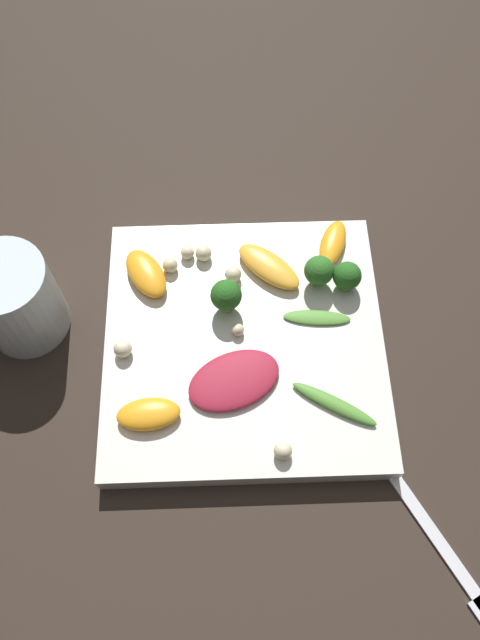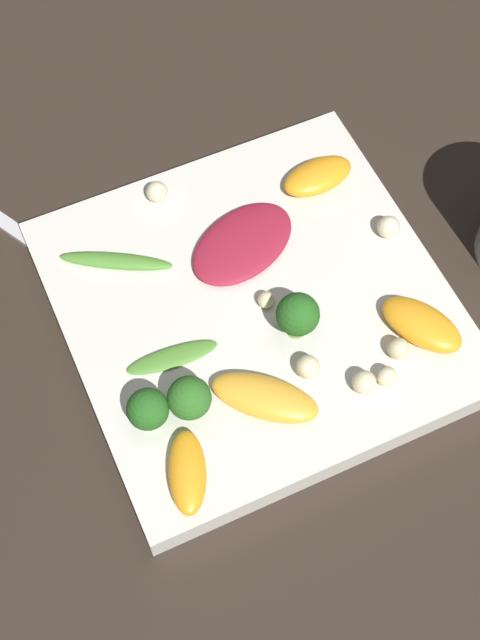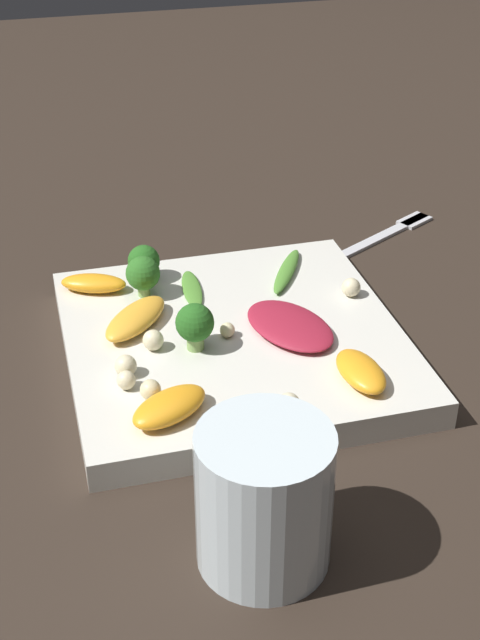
% 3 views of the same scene
% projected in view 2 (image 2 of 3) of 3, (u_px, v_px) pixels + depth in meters
% --- Properties ---
extents(ground_plane, '(2.40, 2.40, 0.00)m').
position_uv_depth(ground_plane, '(254.00, 316.00, 0.66)').
color(ground_plane, '#2D231C').
extents(plate, '(0.27, 0.27, 0.02)m').
position_uv_depth(plate, '(254.00, 308.00, 0.65)').
color(plate, silver).
rests_on(plate, ground_plane).
extents(radicchio_leaf_0, '(0.10, 0.08, 0.01)m').
position_uv_depth(radicchio_leaf_0, '(243.00, 244.00, 0.66)').
color(radicchio_leaf_0, maroon).
rests_on(radicchio_leaf_0, plate).
extents(orange_segment_0, '(0.06, 0.04, 0.02)m').
position_uv_depth(orange_segment_0, '(318.00, 176.00, 0.69)').
color(orange_segment_0, orange).
rests_on(orange_segment_0, plate).
extents(orange_segment_1, '(0.04, 0.06, 0.01)m').
position_uv_depth(orange_segment_1, '(187.00, 472.00, 0.57)').
color(orange_segment_1, orange).
rests_on(orange_segment_1, plate).
extents(orange_segment_2, '(0.08, 0.07, 0.02)m').
position_uv_depth(orange_segment_2, '(265.00, 398.00, 0.60)').
color(orange_segment_2, '#FCAD33').
rests_on(orange_segment_2, plate).
extents(orange_segment_3, '(0.06, 0.07, 0.02)m').
position_uv_depth(orange_segment_3, '(422.00, 325.00, 0.62)').
color(orange_segment_3, orange).
rests_on(orange_segment_3, plate).
extents(broccoli_floret_0, '(0.03, 0.03, 0.04)m').
position_uv_depth(broccoli_floret_0, '(189.00, 399.00, 0.58)').
color(broccoli_floret_0, '#84AD5B').
rests_on(broccoli_floret_0, plate).
extents(broccoli_floret_1, '(0.03, 0.03, 0.03)m').
position_uv_depth(broccoli_floret_1, '(148.00, 410.00, 0.58)').
color(broccoli_floret_1, '#84AD5B').
rests_on(broccoli_floret_1, plate).
extents(broccoli_floret_2, '(0.03, 0.03, 0.04)m').
position_uv_depth(broccoli_floret_2, '(298.00, 315.00, 0.61)').
color(broccoli_floret_2, '#84AD5B').
rests_on(broccoli_floret_2, plate).
extents(arugula_sprig_0, '(0.08, 0.05, 0.01)m').
position_uv_depth(arugula_sprig_0, '(116.00, 261.00, 0.65)').
color(arugula_sprig_0, '#518E33').
rests_on(arugula_sprig_0, plate).
extents(arugula_sprig_1, '(0.07, 0.02, 0.00)m').
position_uv_depth(arugula_sprig_1, '(172.00, 357.00, 0.62)').
color(arugula_sprig_1, '#518E33').
rests_on(arugula_sprig_1, plate).
extents(macadamia_nut_0, '(0.02, 0.02, 0.02)m').
position_uv_depth(macadamia_nut_0, '(389.00, 227.00, 0.66)').
color(macadamia_nut_0, beige).
rests_on(macadamia_nut_0, plate).
extents(macadamia_nut_1, '(0.01, 0.01, 0.01)m').
position_uv_depth(macadamia_nut_1, '(266.00, 300.00, 0.64)').
color(macadamia_nut_1, beige).
rests_on(macadamia_nut_1, plate).
extents(macadamia_nut_2, '(0.01, 0.01, 0.01)m').
position_uv_depth(macadamia_nut_2, '(387.00, 377.00, 0.61)').
color(macadamia_nut_2, beige).
rests_on(macadamia_nut_2, plate).
extents(macadamia_nut_3, '(0.02, 0.02, 0.02)m').
position_uv_depth(macadamia_nut_3, '(364.00, 382.00, 0.60)').
color(macadamia_nut_3, beige).
rests_on(macadamia_nut_3, plate).
extents(macadamia_nut_4, '(0.02, 0.02, 0.02)m').
position_uv_depth(macadamia_nut_4, '(398.00, 349.00, 0.61)').
color(macadamia_nut_4, beige).
rests_on(macadamia_nut_4, plate).
extents(macadamia_nut_5, '(0.02, 0.02, 0.02)m').
position_uv_depth(macadamia_nut_5, '(157.00, 192.00, 0.68)').
color(macadamia_nut_5, beige).
rests_on(macadamia_nut_5, plate).
extents(macadamia_nut_6, '(0.02, 0.02, 0.02)m').
position_uv_depth(macadamia_nut_6, '(308.00, 367.00, 0.61)').
color(macadamia_nut_6, beige).
rests_on(macadamia_nut_6, plate).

